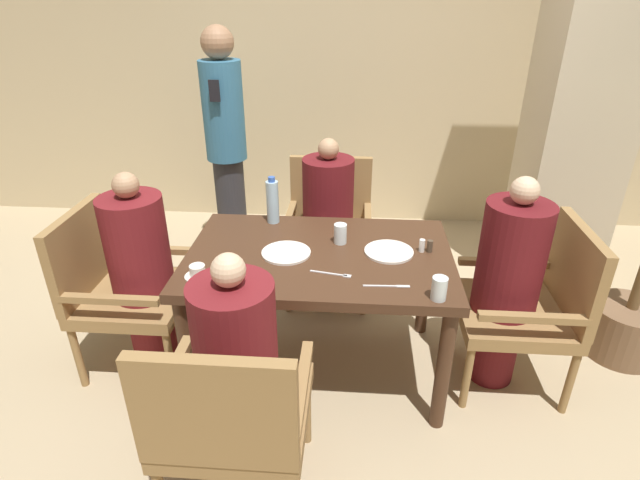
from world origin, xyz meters
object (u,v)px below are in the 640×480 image
at_px(diner_in_left_chair, 142,271).
at_px(glass_tall_mid, 340,234).
at_px(diner_in_near_chair, 238,373).
at_px(glass_tall_near, 439,288).
at_px(water_bottle, 273,201).
at_px(diner_in_far_chair, 328,221).
at_px(plate_main_left, 389,252).
at_px(diner_in_right_chair, 506,283).
at_px(chair_right_side, 532,301).
at_px(chair_far_side, 329,223).
at_px(chair_near_corner, 231,415).
at_px(standing_host, 226,143).
at_px(teacup_with_saucer, 198,272).
at_px(chair_left_side, 118,284).
at_px(plate_main_right, 286,253).

distance_m(diner_in_left_chair, glass_tall_mid, 1.06).
bearing_deg(diner_in_near_chair, glass_tall_near, 22.94).
distance_m(diner_in_near_chair, water_bottle, 1.10).
bearing_deg(diner_in_far_chair, plate_main_left, -63.08).
relative_size(diner_in_far_chair, diner_in_right_chair, 0.97).
xyz_separation_m(diner_in_right_chair, water_bottle, (-1.23, 0.35, 0.26)).
bearing_deg(chair_right_side, water_bottle, 165.71).
distance_m(chair_far_side, diner_in_near_chair, 1.59).
bearing_deg(plate_main_left, chair_far_side, 112.74).
relative_size(diner_in_near_chair, plate_main_left, 4.45).
xyz_separation_m(chair_near_corner, standing_host, (-0.50, 2.11, 0.42)).
bearing_deg(water_bottle, glass_tall_near, -41.22).
bearing_deg(diner_in_near_chair, chair_far_side, 80.41).
xyz_separation_m(chair_right_side, glass_tall_mid, (-0.98, 0.12, 0.29)).
xyz_separation_m(chair_far_side, diner_in_near_chair, (-0.26, -1.57, 0.07)).
relative_size(diner_in_far_chair, water_bottle, 4.15).
xyz_separation_m(chair_near_corner, diner_in_near_chair, (-0.00, 0.14, 0.07)).
bearing_deg(teacup_with_saucer, diner_in_near_chair, -58.17).
distance_m(chair_far_side, standing_host, 0.97).
distance_m(diner_in_left_chair, diner_in_right_chair, 1.88).
bearing_deg(teacup_with_saucer, chair_near_corner, -64.98).
bearing_deg(chair_near_corner, glass_tall_near, 31.13).
bearing_deg(chair_left_side, diner_in_near_chair, -40.99).
relative_size(chair_near_corner, plate_main_right, 3.66).
xyz_separation_m(chair_far_side, plate_main_left, (0.35, -0.83, 0.24)).
relative_size(diner_in_near_chair, standing_host, 0.64).
relative_size(chair_far_side, plate_main_right, 3.66).
bearing_deg(plate_main_right, standing_host, 115.29).
height_order(diner_in_far_chair, glass_tall_near, diner_in_far_chair).
distance_m(chair_left_side, diner_in_left_chair, 0.17).
bearing_deg(standing_host, plate_main_right, -64.71).
height_order(chair_near_corner, diner_in_near_chair, diner_in_near_chair).
height_order(chair_right_side, diner_in_near_chair, diner_in_near_chair).
bearing_deg(glass_tall_mid, diner_in_near_chair, -113.67).
height_order(chair_far_side, glass_tall_near, chair_far_side).
height_order(diner_in_far_chair, plate_main_right, diner_in_far_chair).
relative_size(diner_in_left_chair, chair_right_side, 1.25).
bearing_deg(diner_in_far_chair, glass_tall_mid, -80.48).
distance_m(plate_main_left, teacup_with_saucer, 0.93).
height_order(diner_in_far_chair, chair_right_side, diner_in_far_chair).
height_order(chair_near_corner, plate_main_left, chair_near_corner).
bearing_deg(diner_in_right_chair, glass_tall_near, -137.21).
bearing_deg(chair_right_side, plate_main_left, 177.79).
bearing_deg(chair_left_side, diner_in_right_chair, 0.00).
height_order(diner_in_far_chair, chair_near_corner, diner_in_far_chair).
xyz_separation_m(diner_in_far_chair, diner_in_near_chair, (-0.26, -1.42, -0.01)).
bearing_deg(glass_tall_near, diner_in_right_chair, 42.79).
bearing_deg(diner_in_left_chair, diner_in_right_chair, 0.00).
height_order(diner_in_right_chair, plate_main_right, diner_in_right_chair).
relative_size(diner_in_right_chair, standing_host, 0.68).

